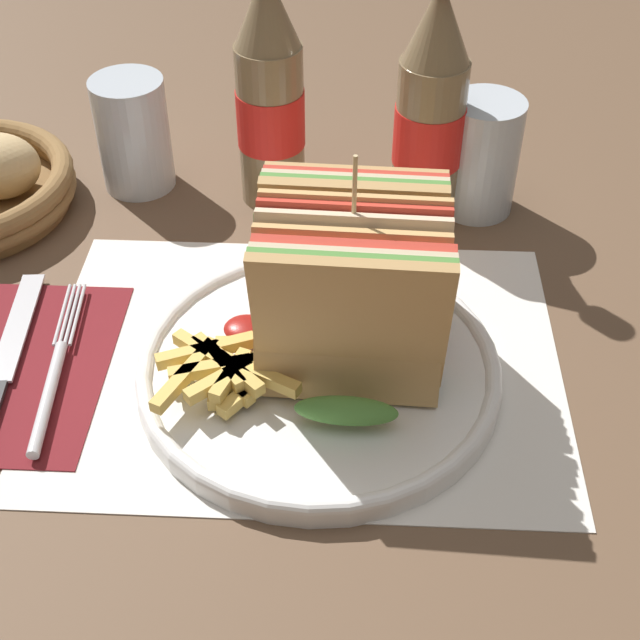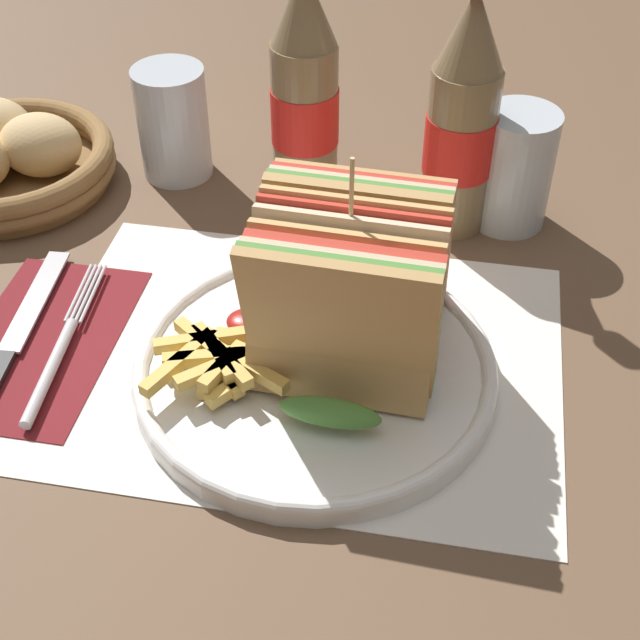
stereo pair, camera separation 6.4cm
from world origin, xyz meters
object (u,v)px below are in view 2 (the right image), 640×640
coke_bottle_near (305,93)px  bread_basket (5,158)px  club_sandwich (350,289)px  glass_near (514,169)px  fork (58,354)px  coke_bottle_far (462,121)px  knife (17,336)px  glass_far (173,123)px  plate_main (315,368)px

coke_bottle_near → bread_basket: coke_bottle_near is taller
club_sandwich → glass_near: (0.11, 0.22, -0.03)m
fork → coke_bottle_far: size_ratio=0.75×
knife → bread_basket: (-0.10, 0.21, 0.02)m
knife → coke_bottle_far: coke_bottle_far is taller
glass_near → glass_far: size_ratio=1.00×
fork → bread_basket: bearing=117.8°
plate_main → club_sandwich: size_ratio=1.57×
glass_near → bread_basket: 0.47m
plate_main → bread_basket: (-0.33, 0.21, 0.02)m
coke_bottle_near → glass_far: (-0.13, 0.01, -0.05)m
bread_basket → fork: bearing=-57.4°
coke_bottle_near → glass_near: 0.19m
plate_main → glass_far: size_ratio=2.50×
plate_main → glass_far: bearing=125.7°
plate_main → glass_near: bearing=60.0°
coke_bottle_far → bread_basket: 0.43m
coke_bottle_near → glass_far: 0.14m
fork → bread_basket: bread_basket is taller
club_sandwich → coke_bottle_near: coke_bottle_near is taller
glass_near → glass_far: bearing=175.7°
glass_far → fork: bearing=-91.9°
plate_main → bread_basket: 0.39m
fork → bread_basket: size_ratio=0.88×
coke_bottle_near → coke_bottle_far: bearing=-9.4°
bread_basket → plate_main: bearing=-31.6°
glass_far → bread_basket: bearing=-162.5°
fork → glass_far: glass_far is taller
bread_basket → knife: bearing=-63.8°
coke_bottle_near → glass_near: bearing=-2.8°
knife → glass_near: bearing=27.7°
coke_bottle_near → bread_basket: (-0.28, -0.03, -0.08)m
knife → coke_bottle_near: coke_bottle_near is taller
knife → bread_basket: bread_basket is taller
knife → glass_far: (0.05, 0.26, 0.05)m
club_sandwich → fork: size_ratio=0.95×
coke_bottle_near → coke_bottle_far: 0.14m
bread_basket → coke_bottle_far: bearing=1.5°
club_sandwich → bread_basket: (-0.36, 0.19, -0.05)m
club_sandwich → coke_bottle_far: size_ratio=0.71×
club_sandwich → fork: club_sandwich is taller
coke_bottle_near → bread_basket: 0.29m
coke_bottle_far → fork: bearing=-139.6°
knife → coke_bottle_far: bearing=30.0°
coke_bottle_far → glass_far: (-0.27, 0.04, -0.05)m
glass_near → bread_basket: (-0.47, -0.02, -0.03)m
plate_main → coke_bottle_far: bearing=68.9°
coke_bottle_near → knife: bearing=-126.4°
coke_bottle_far → glass_far: coke_bottle_far is taller
coke_bottle_near → glass_near: size_ratio=2.25×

